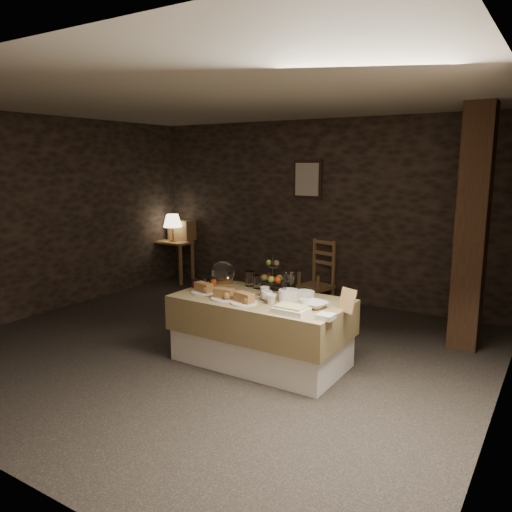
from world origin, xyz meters
The scene contains 28 objects.
ground_plane centered at (0.00, 0.00, 0.00)m, with size 5.50×5.00×0.01m, color black.
room_shell centered at (0.00, 0.00, 1.56)m, with size 5.52×5.02×2.60m.
buffet_table centered at (0.62, -0.06, 0.39)m, with size 1.71×0.91×0.68m.
console_table centered at (-2.50, 2.16, 0.56)m, with size 0.64×0.37×0.69m.
table_lamp centered at (-2.45, 2.11, 1.04)m, with size 0.31×0.31×0.46m.
wine_rack centered at (-2.45, 2.34, 0.86)m, with size 0.42×0.26×0.34m, color #9C6A42.
chair centered at (0.11, 2.34, 0.39)m, with size 0.50×0.48×0.69m.
timber_column centered at (2.26, 1.50, 1.30)m, with size 0.30×0.30×2.60m, color black.
framed_picture centered at (-0.15, 2.47, 1.75)m, with size 0.45×0.04×0.55m.
plate_stack_a centered at (0.89, 0.02, 0.73)m, with size 0.19×0.19×0.10m, color white.
plate_stack_b centered at (1.01, 0.10, 0.72)m, with size 0.20×0.20×0.09m, color white.
cutlery_holder centered at (0.88, -0.07, 0.74)m, with size 0.10×0.10×0.12m, color white.
cup_a centered at (0.72, -0.11, 0.72)m, with size 0.12×0.12×0.09m, color white.
cup_b centered at (0.81, -0.20, 0.72)m, with size 0.10×0.10×0.09m, color white.
mug_c centered at (0.62, 0.01, 0.72)m, with size 0.09×0.09×0.10m, color white.
mug_d centered at (1.14, -0.16, 0.72)m, with size 0.08×0.08×0.09m, color white.
bowl centered at (1.21, -0.09, 0.71)m, with size 0.23×0.23×0.06m, color white.
cake_dome centered at (-0.05, 0.22, 0.78)m, with size 0.26×0.26×0.26m.
fruit_stand centered at (0.57, 0.24, 0.82)m, with size 0.26×0.26×0.37m.
bread_platter_left centered at (0.02, -0.21, 0.72)m, with size 0.26×0.26×0.11m.
bread_platter_center centered at (0.34, -0.29, 0.72)m, with size 0.26×0.26×0.11m.
bread_platter_right centered at (0.59, -0.32, 0.72)m, with size 0.26×0.26×0.11m.
jam_jars centered at (-0.14, 0.01, 0.71)m, with size 0.18×0.32×0.07m.
tart_dish centered at (1.11, -0.35, 0.71)m, with size 0.30×0.22×0.07m.
square_dish centered at (1.44, -0.35, 0.70)m, with size 0.14×0.14×0.04m, color white.
menu_frame centered at (1.50, 0.00, 0.77)m, with size 0.17×0.02×0.22m, color #9C6A42.
storage_jar_a centered at (0.26, 0.29, 0.76)m, with size 0.10×0.10×0.16m, color white.
storage_jar_b centered at (0.38, 0.24, 0.75)m, with size 0.09×0.09×0.14m, color white.
Camera 1 is at (3.11, -4.11, 1.99)m, focal length 35.00 mm.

